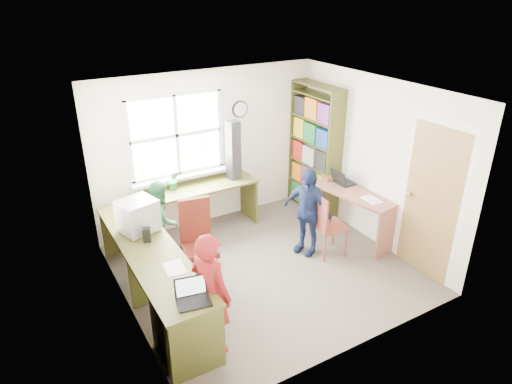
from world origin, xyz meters
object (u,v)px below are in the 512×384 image
(crt_monitor, at_px, (138,216))
(laptop_right, at_px, (342,180))
(person_navy, at_px, (307,211))
(cd_tower, at_px, (233,150))
(l_desk, at_px, (180,282))
(bookshelf, at_px, (314,152))
(swivel_chair, at_px, (198,246))
(potted_plant, at_px, (174,181))
(person_red, at_px, (211,294))
(laptop_left, at_px, (192,295))
(right_desk, at_px, (355,204))
(wooden_chair, at_px, (326,223))
(person_green, at_px, (162,219))

(crt_monitor, bearing_deg, laptop_right, -17.55)
(person_navy, bearing_deg, cd_tower, 175.84)
(l_desk, height_order, bookshelf, bookshelf)
(swivel_chair, relative_size, potted_plant, 3.70)
(cd_tower, bearing_deg, l_desk, -144.90)
(bookshelf, xyz_separation_m, person_red, (-2.87, -2.12, -0.32))
(cd_tower, height_order, potted_plant, cd_tower)
(l_desk, bearing_deg, laptop_left, -100.55)
(l_desk, height_order, potted_plant, potted_plant)
(l_desk, relative_size, potted_plant, 10.06)
(right_desk, distance_m, laptop_right, 0.42)
(right_desk, xyz_separation_m, laptop_right, (-0.00, 0.33, 0.26))
(laptop_left, height_order, person_red, person_red)
(person_red, bearing_deg, l_desk, -14.09)
(swivel_chair, distance_m, cd_tower, 1.76)
(bookshelf, height_order, person_red, bookshelf)
(person_red, distance_m, person_navy, 2.23)
(person_navy, bearing_deg, swivel_chair, -119.58)
(cd_tower, bearing_deg, swivel_chair, -146.41)
(right_desk, relative_size, wooden_chair, 1.50)
(bookshelf, xyz_separation_m, crt_monitor, (-3.13, -0.64, -0.04))
(right_desk, relative_size, laptop_right, 4.23)
(crt_monitor, bearing_deg, cd_tower, 11.48)
(bookshelf, height_order, laptop_left, bookshelf)
(swivel_chair, height_order, person_green, person_green)
(wooden_chair, bearing_deg, crt_monitor, 173.17)
(laptop_left, height_order, person_green, person_green)
(laptop_right, bearing_deg, crt_monitor, 88.13)
(swivel_chair, relative_size, person_navy, 0.85)
(cd_tower, relative_size, person_navy, 0.71)
(wooden_chair, bearing_deg, right_desk, 22.52)
(bookshelf, distance_m, laptop_left, 3.80)
(potted_plant, relative_size, person_navy, 0.23)
(swivel_chair, xyz_separation_m, laptop_left, (-0.62, -1.31, 0.33))
(l_desk, xyz_separation_m, right_desk, (2.90, 0.37, 0.09))
(cd_tower, distance_m, person_red, 2.86)
(person_red, relative_size, person_navy, 1.08)
(laptop_right, distance_m, person_green, 2.71)
(potted_plant, bearing_deg, bookshelf, -7.27)
(laptop_right, bearing_deg, person_red, 116.21)
(wooden_chair, xyz_separation_m, crt_monitor, (-2.40, 0.63, 0.46))
(crt_monitor, height_order, person_navy, person_navy)
(laptop_right, bearing_deg, l_desk, 104.13)
(l_desk, relative_size, person_green, 2.59)
(bookshelf, height_order, crt_monitor, bookshelf)
(crt_monitor, xyz_separation_m, laptop_right, (3.07, -0.13, -0.15))
(right_desk, relative_size, cd_tower, 1.52)
(bookshelf, distance_m, person_red, 3.58)
(swivel_chair, xyz_separation_m, crt_monitor, (-0.65, 0.25, 0.49))
(crt_monitor, xyz_separation_m, laptop_left, (0.03, -1.56, -0.16))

